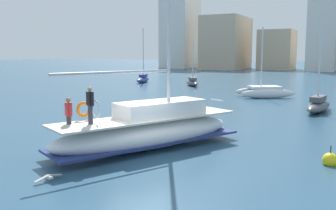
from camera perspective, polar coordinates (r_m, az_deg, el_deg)
name	(u,v)px	position (r m, az deg, el deg)	size (l,w,h in m)	color
ground_plane	(142,153)	(16.79, -3.96, -7.37)	(400.00, 400.00, 0.00)	#284C66
main_sailboat	(149,129)	(17.49, -2.85, -3.68)	(6.28, 9.70, 12.78)	white
moored_sloop_near	(318,105)	(30.42, 21.95, 0.02)	(1.79, 5.25, 6.76)	#4C4C51
moored_catamaran	(192,82)	(50.77, 3.72, 3.49)	(3.74, 4.38, 6.25)	#4C4C51
moored_cutter_left	(265,91)	(39.07, 14.51, 2.08)	(6.10, 5.19, 6.96)	silver
moored_cutter_right	(143,79)	(56.53, -3.85, 4.01)	(2.56, 5.31, 8.10)	navy
seagull	(49,177)	(13.86, -17.73, -10.44)	(0.48, 1.07, 0.17)	silver
mooring_buoy	(330,160)	(16.40, 23.46, -7.72)	(0.61, 0.61, 0.90)	yellow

